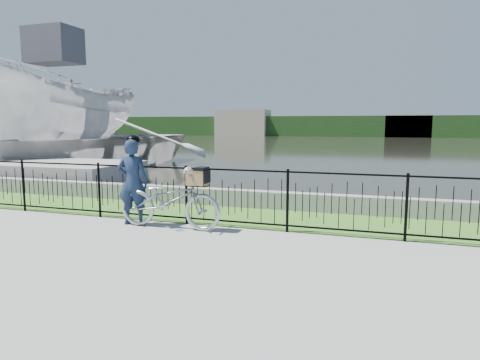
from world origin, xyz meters
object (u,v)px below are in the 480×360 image
(bicycle_rig, at_px, (170,199))
(cyclist, at_px, (133,181))
(boat_near, at_px, (58,116))
(boat_far, at_px, (96,143))

(bicycle_rig, distance_m, cyclist, 0.88)
(bicycle_rig, distance_m, boat_near, 14.17)
(boat_near, bearing_deg, bicycle_rig, -41.27)
(cyclist, xyz_separation_m, boat_near, (-9.75, 9.22, 1.44))
(cyclist, relative_size, boat_near, 0.15)
(boat_near, distance_m, boat_far, 2.53)
(bicycle_rig, height_order, boat_near, boat_near)
(cyclist, bearing_deg, bicycle_rig, -3.93)
(bicycle_rig, xyz_separation_m, cyclist, (-0.82, 0.06, 0.31))
(cyclist, relative_size, boat_far, 0.16)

